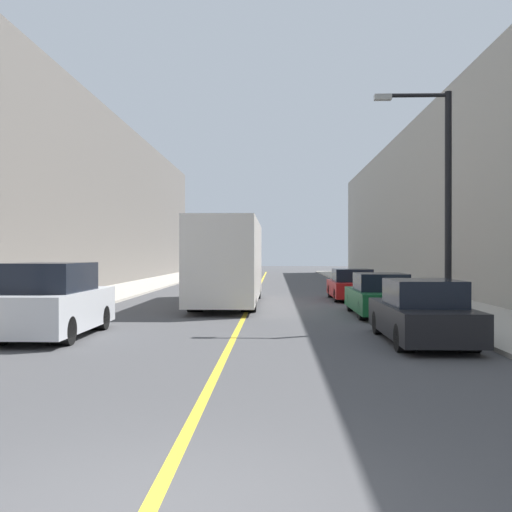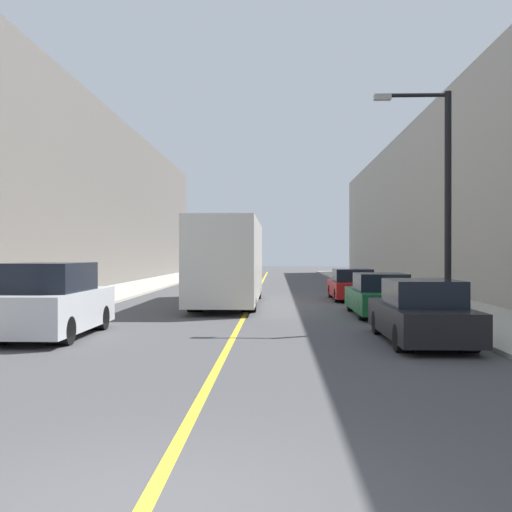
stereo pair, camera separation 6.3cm
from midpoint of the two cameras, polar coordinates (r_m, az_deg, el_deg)
name	(u,v)px [view 1 (the left image)]	position (r m, az deg, el deg)	size (l,w,h in m)	color
sidewalk_left	(125,289)	(35.98, -12.41, -3.13)	(3.82, 72.00, 0.11)	#B2AA9E
sidewalk_right	(391,290)	(35.50, 12.67, -3.17)	(3.82, 72.00, 0.11)	#B2AA9E
building_row_left	(59,192)	(37.25, -18.28, 5.77)	(4.00, 72.00, 11.53)	#66605B
building_row_right	(459,200)	(36.51, 18.73, 5.08)	(4.00, 72.00, 10.51)	gray
road_center_line	(257,291)	(34.89, 0.05, -3.31)	(0.16, 72.00, 0.01)	gold
bus	(229,261)	(25.31, -2.67, -0.44)	(2.52, 10.66, 3.50)	silver
parked_suv_left	(51,303)	(16.30, -19.02, -4.23)	(2.03, 4.61, 1.91)	silver
car_right_near	(422,314)	(14.99, 15.38, -5.36)	(1.79, 4.71, 1.52)	black
car_right_mid	(379,296)	(21.17, 11.60, -3.79)	(1.84, 4.74, 1.47)	#145128
car_right_far	(351,286)	(28.16, 9.02, -2.82)	(1.88, 4.74, 1.45)	maroon
street_lamp_right	(441,191)	(18.49, 17.15, 5.93)	(2.26, 0.24, 6.80)	black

